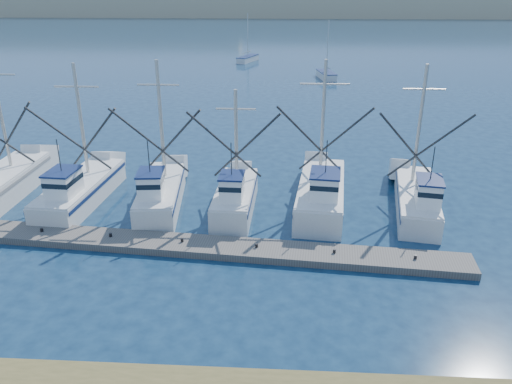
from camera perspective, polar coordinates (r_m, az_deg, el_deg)
ground at (r=21.97m, az=7.54°, el=-14.07°), size 500.00×500.00×0.00m
floating_dock at (r=26.98m, az=-8.41°, el=-6.02°), size 29.89×4.62×0.40m
dune_ridge at (r=227.65m, az=4.03°, el=20.90°), size 360.00×60.00×10.00m
trawler_fleet at (r=31.39m, az=-7.66°, el=-0.07°), size 29.63×9.34×9.31m
sailboat_near at (r=75.22m, az=8.03°, el=13.09°), size 2.73×5.61×8.10m
sailboat_far at (r=90.87m, az=-0.95°, el=14.98°), size 3.57×6.41×8.10m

